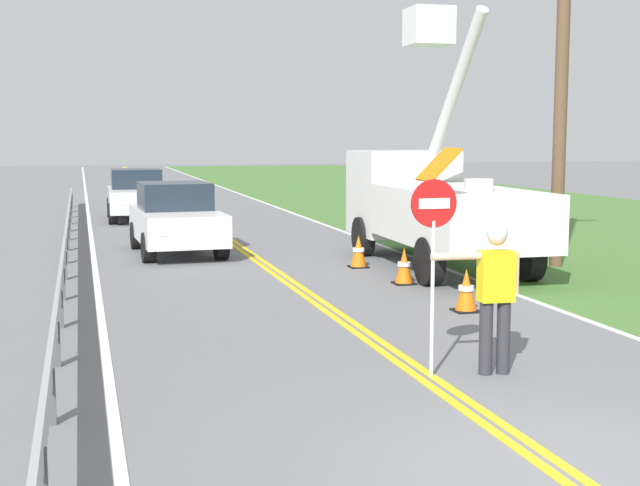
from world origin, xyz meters
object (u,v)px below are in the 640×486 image
Objects in this scene: utility_pole_near at (562,50)px; oncoming_sedan_nearest at (176,219)px; utility_bucket_truck at (432,200)px; traffic_cone_mid at (404,267)px; traffic_cone_tail at (358,252)px; oncoming_sedan_second at (137,195)px; stop_sign_paddle at (433,233)px; flagger_worker at (495,287)px; traffic_cone_lead at (466,291)px.

oncoming_sedan_nearest is at bearing 151.21° from utility_pole_near.
utility_bucket_truck is 2.91m from traffic_cone_mid.
utility_bucket_truck reaches higher than oncoming_sedan_nearest.
utility_bucket_truck is at bearing 56.83° from traffic_cone_mid.
utility_pole_near is 6.06m from traffic_cone_tail.
traffic_cone_tail is (3.91, -12.21, -0.50)m from oncoming_sedan_second.
oncoming_sedan_second is at bearing 95.78° from stop_sign_paddle.
flagger_worker is 0.44× the size of oncoming_sedan_second.
oncoming_sedan_nearest is at bearing 123.91° from traffic_cone_mid.
utility_pole_near reaches higher than stop_sign_paddle.
oncoming_sedan_second is at bearing 114.56° from utility_bucket_truck.
utility_pole_near reaches higher than traffic_cone_lead.
oncoming_sedan_second is at bearing 97.85° from flagger_worker.
utility_bucket_truck reaches higher than traffic_cone_tail.
flagger_worker is 0.44× the size of oncoming_sedan_nearest.
traffic_cone_lead is (2.03, 3.51, -1.37)m from stop_sign_paddle.
utility_pole_near is 12.67× the size of traffic_cone_lead.
oncoming_sedan_nearest is at bearing 114.33° from traffic_cone_lead.
oncoming_sedan_second is 0.47× the size of utility_pole_near.
flagger_worker is 6.48m from traffic_cone_mid.
oncoming_sedan_nearest is (-5.20, 3.28, -0.58)m from utility_bucket_truck.
traffic_cone_tail is (1.04, 8.59, -0.71)m from flagger_worker.
utility_bucket_truck is 1.99m from traffic_cone_tail.
traffic_cone_tail is at bearing 83.10° from flagger_worker.
traffic_cone_mid is at bearing -123.17° from utility_bucket_truck.
oncoming_sedan_nearest and oncoming_sedan_second have the same top height.
oncoming_sedan_second is 5.91× the size of traffic_cone_lead.
traffic_cone_tail is (-0.19, 2.26, 0.00)m from traffic_cone_mid.
oncoming_sedan_second is 5.91× the size of traffic_cone_tail.
utility_bucket_truck is at bearing 67.81° from stop_sign_paddle.
stop_sign_paddle is 0.34× the size of utility_bucket_truck.
utility_bucket_truck reaches higher than traffic_cone_mid.
traffic_cone_lead is 2.76m from traffic_cone_mid.
flagger_worker is at bearing -124.37° from utility_pole_near.
flagger_worker is at bearing -107.53° from utility_bucket_truck.
traffic_cone_tail is (-1.67, 0.00, -1.08)m from utility_bucket_truck.
utility_pole_near is 5.99m from traffic_cone_mid.
oncoming_sedan_nearest is 9.13m from traffic_cone_lead.
flagger_worker is 21.00m from oncoming_sedan_second.
oncoming_sedan_nearest is 5.96× the size of traffic_cone_lead.
traffic_cone_tail is at bearing -72.25° from oncoming_sedan_second.
flagger_worker is 8.68m from traffic_cone_tail.
utility_pole_near is at bearing -20.86° from utility_bucket_truck.
oncoming_sedan_nearest is at bearing 98.30° from stop_sign_paddle.
utility_bucket_truck reaches higher than oncoming_sedan_second.
traffic_cone_lead is at bearing 70.46° from flagger_worker.
stop_sign_paddle is at bearing -81.70° from oncoming_sedan_nearest.
traffic_cone_tail is at bearing 179.84° from utility_bucket_truck.
traffic_cone_lead is (3.76, -8.31, -0.50)m from oncoming_sedan_nearest.
traffic_cone_mid is (-3.98, -1.31, -4.28)m from utility_pole_near.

